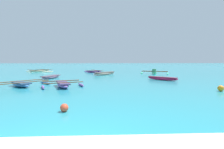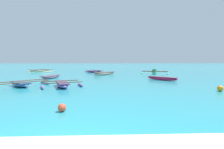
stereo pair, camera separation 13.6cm
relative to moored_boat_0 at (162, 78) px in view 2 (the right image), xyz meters
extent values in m
ellipsoid|color=#CA1E4D|center=(0.00, 0.00, -0.02)|extent=(2.67, 2.59, 0.34)
cube|color=maroon|center=(0.00, 0.00, 0.11)|extent=(2.47, 2.40, 0.08)
ellipsoid|color=tan|center=(-5.92, 6.64, 0.02)|extent=(3.20, 3.22, 0.42)
cube|color=#775E54|center=(-5.92, 6.64, 0.19)|extent=(2.96, 2.98, 0.08)
ellipsoid|color=#5DDC98|center=(1.61, 8.34, -0.01)|extent=(1.48, 2.38, 0.36)
cube|color=#3F8660|center=(1.61, 8.34, 0.13)|extent=(1.38, 2.20, 0.08)
cube|color=#3F8660|center=(1.49, 8.07, 0.37)|extent=(0.74, 0.81, 0.40)
cylinder|color=brown|center=(1.81, 8.82, 0.19)|extent=(3.55, 1.55, 0.07)
cylinder|color=brown|center=(1.40, 7.86, 0.19)|extent=(3.55, 1.55, 0.07)
ellipsoid|color=#5DDC98|center=(-0.16, 9.08, -0.09)|extent=(0.72, 1.34, 0.20)
ellipsoid|color=#5DDC98|center=(3.37, 7.59, -0.09)|extent=(0.72, 1.34, 0.20)
ellipsoid|color=#7755A4|center=(-9.15, -4.25, 0.01)|extent=(1.72, 2.86, 0.40)
cube|color=#4E3B67|center=(-9.15, -4.25, 0.16)|extent=(1.61, 2.64, 0.08)
cylinder|color=brown|center=(-8.91, -4.83, 0.22)|extent=(2.64, 1.11, 0.07)
cylinder|color=brown|center=(-9.38, -3.67, 0.22)|extent=(2.64, 1.11, 0.07)
ellipsoid|color=#7755A4|center=(-7.84, -3.73, -0.09)|extent=(0.76, 1.50, 0.20)
ellipsoid|color=#7755A4|center=(-10.45, -4.77, -0.09)|extent=(0.76, 1.50, 0.20)
ellipsoid|color=beige|center=(-17.31, 13.71, -0.01)|extent=(2.63, 3.81, 0.37)
cube|color=gray|center=(-17.31, 13.71, 0.13)|extent=(2.44, 3.51, 0.08)
cylinder|color=brown|center=(-16.82, 14.50, 0.19)|extent=(3.59, 2.27, 0.07)
cylinder|color=brown|center=(-17.81, 12.91, 0.19)|extent=(3.59, 2.27, 0.07)
ellipsoid|color=beige|center=(-19.09, 14.81, -0.09)|extent=(1.47, 2.19, 0.20)
ellipsoid|color=beige|center=(-15.53, 12.60, -0.09)|extent=(1.47, 2.19, 0.20)
ellipsoid|color=#9D6F8E|center=(-12.01, 2.34, -0.03)|extent=(1.79, 2.96, 0.32)
cube|color=#634A5B|center=(-12.01, 2.34, 0.09)|extent=(1.68, 2.74, 0.08)
ellipsoid|color=teal|center=(-12.47, -3.85, -0.01)|extent=(2.36, 2.34, 0.36)
cube|color=#2F4B6C|center=(-12.47, -3.85, 0.13)|extent=(2.20, 2.17, 0.08)
cylinder|color=brown|center=(-12.06, -4.25, 0.19)|extent=(2.87, 2.93, 0.07)
cylinder|color=brown|center=(-12.87, -3.45, 0.19)|extent=(2.87, 2.93, 0.07)
ellipsoid|color=teal|center=(-11.06, -2.41, -0.09)|extent=(1.37, 1.34, 0.20)
ellipsoid|color=#8C3C95|center=(-7.66, 11.68, -0.04)|extent=(2.74, 2.08, 0.31)
cube|color=#592E5E|center=(-7.66, 11.68, 0.08)|extent=(2.54, 1.94, 0.08)
cylinder|color=brown|center=(-7.14, 11.99, 0.14)|extent=(2.24, 3.68, 0.07)
cylinder|color=brown|center=(-8.19, 11.36, 0.14)|extent=(2.24, 3.68, 0.07)
ellipsoid|color=#8C3C95|center=(-8.75, 13.50, -0.09)|extent=(1.47, 0.99, 0.20)
ellipsoid|color=#8C3C95|center=(-6.57, 9.86, -0.09)|extent=(1.47, 0.99, 0.20)
sphere|color=#E54C2D|center=(-7.60, -10.69, -0.03)|extent=(0.33, 0.33, 0.33)
sphere|color=orange|center=(1.69, -6.50, 0.00)|extent=(0.39, 0.39, 0.39)
camera|label=1|loc=(-6.03, -17.55, 1.84)|focal=28.00mm
camera|label=2|loc=(-5.89, -17.56, 1.84)|focal=28.00mm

